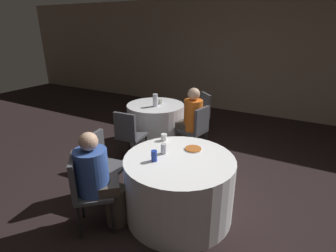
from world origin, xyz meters
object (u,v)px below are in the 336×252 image
Objects in this scene: person_orange_shirt at (189,121)px; soda_can_silver at (164,149)px; chair_far_east at (197,127)px; chair_far_northeast at (201,111)px; soda_can_blue at (154,156)px; chair_near_west at (101,160)px; chair_near_southwest at (85,186)px; pizza_plate_near at (193,149)px; person_blue_shirt at (100,180)px; chair_far_south at (128,132)px; bottle_far at (155,100)px; table_far at (156,123)px; table_near at (179,187)px.

person_orange_shirt is 9.69× the size of soda_can_silver.
chair_far_east is 0.17m from person_orange_shirt.
chair_far_northeast is 2.63m from soda_can_blue.
chair_near_west is 7.19× the size of soda_can_blue.
chair_near_southwest reaches higher than pizza_plate_near.
person_orange_shirt is at bearing 102.02° from soda_can_blue.
person_blue_shirt reaches higher than chair_far_northeast.
person_blue_shirt is (-0.07, -2.13, -0.01)m from person_orange_shirt.
bottle_far reaches higher than chair_far_south.
chair_far_northeast is at bearing 46.66° from table_far.
chair_far_south reaches higher than soda_can_blue.
chair_far_east is at bearing 105.64° from table_near.
pizza_plate_near is (0.70, 0.86, 0.17)m from person_blue_shirt.
chair_far_east is 1.15m from chair_far_south.
chair_near_southwest is 7.19× the size of soda_can_silver.
chair_near_west is (-1.02, -0.16, 0.16)m from table_near.
person_orange_shirt reaches higher than table_far.
table_far is at bearing -178.78° from chair_near_west.
table_far is at bearing 155.49° from person_blue_shirt.
person_blue_shirt is 4.90× the size of bottle_far.
soda_can_blue reaches higher than table_near.
table_near is 1.43× the size of chair_near_west.
chair_far_east is at bearing 97.00° from soda_can_blue.
chair_near_west is 0.58m from chair_near_southwest.
chair_far_south is (-0.86, -0.77, 0.00)m from chair_far_east.
chair_far_northeast is at bearing 139.34° from person_blue_shirt.
soda_can_blue is 2.08m from bottle_far.
chair_far_northeast is 0.77× the size of person_blue_shirt.
chair_far_south is at bearing 113.84° from chair_far_northeast.
person_blue_shirt is at bearing -128.93° from pizza_plate_near.
pizza_plate_near is 0.90× the size of bottle_far.
chair_far_east is at bearing 151.32° from chair_far_northeast.
person_blue_shirt is (0.70, -2.28, 0.21)m from table_far.
bottle_far is at bearing 129.10° from table_near.
chair_far_east is 3.78× the size of bottle_far.
person_blue_shirt is at bearing -126.12° from soda_can_silver.
person_orange_shirt is (0.19, 2.24, 0.06)m from chair_near_southwest.
table_near is 0.90m from person_blue_shirt.
chair_near_southwest reaches higher than soda_can_silver.
person_orange_shirt is 5.09× the size of bottle_far.
person_orange_shirt is at bearing 103.61° from soda_can_silver.
table_near is 1.06× the size of person_orange_shirt.
chair_far_east is (-0.43, 1.52, 0.16)m from table_near.
soda_can_blue and soda_can_silver have the same top height.
person_blue_shirt is 2.29m from bottle_far.
chair_far_east reaches higher than table_near.
chair_near_southwest is 2.37m from bottle_far.
chair_near_southwest reaches higher than table_near.
table_far is 0.96m from chair_far_east.
pizza_plate_near is 1.71× the size of soda_can_blue.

